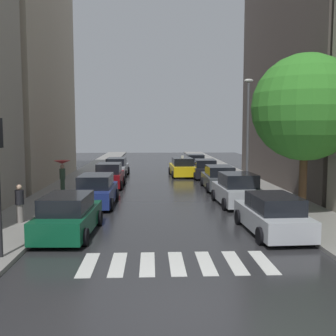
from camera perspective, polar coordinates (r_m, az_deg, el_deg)
The scene contains 20 objects.
ground_plane at distance 32.78m, azimuth -1.14°, elevation -1.58°, with size 28.00×72.00×0.04m, color #28282A.
sidewalk_left at distance 33.26m, azimuth -12.41°, elevation -1.45°, with size 3.00×72.00×0.15m, color gray.
sidewalk_right at distance 33.56m, azimuth 10.03°, elevation -1.34°, with size 3.00×72.00×0.15m, color gray.
crosswalk_stripes at distance 12.47m, azimuth 1.27°, elevation -13.60°, with size 5.85×2.20×0.01m.
building_left_mid at distance 33.51m, azimuth -21.17°, elevation 16.83°, with size 6.00×14.40×21.63m, color #B2A38C.
building_right_mid at distance 31.20m, azimuth 20.24°, elevation 13.10°, with size 6.00×17.92×16.68m, color #564C47.
parked_car_left_nearest at distance 15.85m, azimuth -14.22°, elevation -6.74°, with size 2.22×4.55×1.62m.
parked_car_left_second at distance 21.60m, azimuth -10.31°, elevation -3.28°, with size 2.11×4.57×1.70m.
parked_car_left_third at distance 28.13m, azimuth -8.46°, elevation -1.16°, with size 2.06×4.05×1.73m.
parked_car_left_fourth at distance 34.85m, azimuth -7.42°, elevation 0.08°, with size 2.07×4.48×1.60m.
parked_car_right_nearest at distance 16.17m, azimuth 14.84°, elevation -6.59°, with size 2.22×4.64×1.57m.
parked_car_right_second at distance 21.67m, azimuth 9.96°, elevation -3.19°, with size 2.30×4.22×1.75m.
parked_car_right_third at distance 27.14m, azimuth 7.38°, elevation -1.48°, with size 2.14×4.60×1.62m.
parked_car_right_fourth at distance 33.19m, azimuth 5.37°, elevation -0.19°, with size 2.20×4.23×1.58m.
parked_car_right_fifth at distance 39.79m, azimuth 4.00°, elevation 0.79°, with size 2.16×4.18×1.58m.
taxi_midroad at distance 34.43m, azimuth 2.04°, elevation 0.08°, with size 2.21×4.65×1.81m.
pedestrian_foreground at distance 17.95m, azimuth -20.65°, elevation -4.72°, with size 0.36×0.36×1.63m.
pedestrian_by_kerb at distance 25.82m, azimuth -15.03°, elevation -0.12°, with size 1.03×1.03×1.98m.
street_tree_right at distance 19.38m, azimuth 19.23°, elevation 8.23°, with size 4.91×4.91×7.41m.
lamp_post_right at distance 26.31m, azimuth 11.47°, elevation 5.90°, with size 0.60×0.28×7.18m.
Camera 1 is at (-0.79, -8.51, 4.12)m, focal length 42.18 mm.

